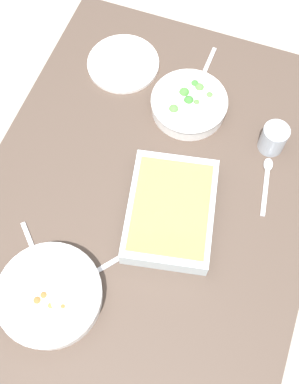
# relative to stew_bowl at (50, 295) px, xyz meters

# --- Properties ---
(ground_plane) EXTENTS (6.00, 6.00, 0.00)m
(ground_plane) POSITION_rel_stew_bowl_xyz_m (0.35, -0.13, -0.77)
(ground_plane) COLOR #B2A899
(dining_table) EXTENTS (1.20, 0.90, 0.74)m
(dining_table) POSITION_rel_stew_bowl_xyz_m (0.35, -0.13, -0.12)
(dining_table) COLOR #4C3D33
(dining_table) RESTS_ON ground_plane
(stew_bowl) EXTENTS (0.26, 0.26, 0.06)m
(stew_bowl) POSITION_rel_stew_bowl_xyz_m (0.00, 0.00, 0.00)
(stew_bowl) COLOR white
(stew_bowl) RESTS_ON dining_table
(broccoli_bowl) EXTENTS (0.22, 0.22, 0.06)m
(broccoli_bowl) POSITION_rel_stew_bowl_xyz_m (0.64, -0.14, -0.00)
(broccoli_bowl) COLOR white
(broccoli_bowl) RESTS_ON dining_table
(baking_dish) EXTENTS (0.34, 0.28, 0.06)m
(baking_dish) POSITION_rel_stew_bowl_xyz_m (0.31, -0.20, 0.00)
(baking_dish) COLOR silver
(baking_dish) RESTS_ON dining_table
(drink_cup) EXTENTS (0.07, 0.07, 0.08)m
(drink_cup) POSITION_rel_stew_bowl_xyz_m (0.60, -0.40, 0.01)
(drink_cup) COLOR #B2BCC6
(drink_cup) RESTS_ON dining_table
(side_plate) EXTENTS (0.22, 0.22, 0.01)m
(side_plate) POSITION_rel_stew_bowl_xyz_m (0.73, 0.10, -0.03)
(side_plate) COLOR white
(side_plate) RESTS_ON dining_table
(spoon_by_stew) EXTENTS (0.14, 0.14, 0.01)m
(spoon_by_stew) POSITION_rel_stew_bowl_xyz_m (0.07, 0.07, -0.03)
(spoon_by_stew) COLOR silver
(spoon_by_stew) RESTS_ON dining_table
(spoon_by_broccoli) EXTENTS (0.18, 0.03, 0.01)m
(spoon_by_broccoli) POSITION_rel_stew_bowl_xyz_m (0.77, -0.15, -0.03)
(spoon_by_broccoli) COLOR silver
(spoon_by_broccoli) RESTS_ON dining_table
(spoon_spare) EXTENTS (0.18, 0.05, 0.01)m
(spoon_spare) POSITION_rel_stew_bowl_xyz_m (0.50, -0.41, -0.03)
(spoon_spare) COLOR silver
(spoon_spare) RESTS_ON dining_table
(fork_on_table) EXTENTS (0.15, 0.12, 0.01)m
(fork_on_table) POSITION_rel_stew_bowl_xyz_m (0.14, -0.11, -0.03)
(fork_on_table) COLOR silver
(fork_on_table) RESTS_ON dining_table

